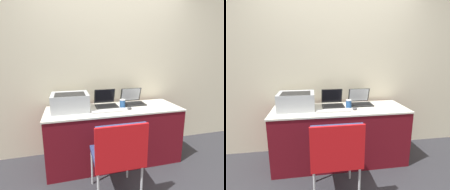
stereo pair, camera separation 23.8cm
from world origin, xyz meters
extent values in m
plane|color=#333338|center=(0.00, 0.00, 0.00)|extent=(14.00, 14.00, 0.00)
cube|color=beige|center=(0.00, 0.73, 1.30)|extent=(8.00, 0.05, 2.60)
cube|color=maroon|center=(0.00, 0.31, 0.38)|extent=(1.82, 0.61, 0.77)
cube|color=silver|center=(0.00, 0.31, 0.78)|extent=(1.84, 0.63, 0.02)
cube|color=#B2B7BC|center=(-0.59, 0.36, 0.90)|extent=(0.47, 0.38, 0.22)
cube|color=black|center=(-0.59, 0.32, 0.99)|extent=(0.38, 0.29, 0.04)
cube|color=black|center=(-0.09, 0.39, 0.80)|extent=(0.31, 0.22, 0.02)
cube|color=black|center=(-0.09, 0.38, 0.81)|extent=(0.27, 0.12, 0.00)
cube|color=black|center=(-0.09, 0.54, 0.91)|extent=(0.31, 0.07, 0.22)
cube|color=black|center=(-0.09, 0.53, 0.91)|extent=(0.27, 0.06, 0.19)
cube|color=black|center=(0.33, 0.41, 0.80)|extent=(0.32, 0.22, 0.02)
cube|color=black|center=(0.33, 0.40, 0.81)|extent=(0.28, 0.12, 0.00)
cube|color=black|center=(0.33, 0.56, 0.91)|extent=(0.32, 0.07, 0.21)
cube|color=silver|center=(0.33, 0.55, 0.91)|extent=(0.29, 0.06, 0.19)
cube|color=silver|center=(-0.11, 0.18, 0.80)|extent=(0.45, 0.12, 0.02)
cylinder|color=#285699|center=(0.12, 0.32, 0.84)|extent=(0.08, 0.08, 0.10)
cylinder|color=white|center=(0.12, 0.32, 0.89)|extent=(0.08, 0.08, 0.01)
ellipsoid|color=#4C4C51|center=(0.18, 0.20, 0.81)|extent=(0.07, 0.04, 0.04)
cube|color=navy|center=(-0.17, -0.32, 0.47)|extent=(0.47, 0.46, 0.04)
cube|color=navy|center=(-0.17, -0.53, 0.70)|extent=(0.47, 0.03, 0.40)
cylinder|color=silver|center=(-0.38, -0.11, 0.23)|extent=(0.02, 0.02, 0.45)
cylinder|color=silver|center=(0.05, -0.11, 0.23)|extent=(0.02, 0.02, 0.45)
cylinder|color=silver|center=(0.05, -0.53, 0.23)|extent=(0.02, 0.02, 0.45)
cube|color=red|center=(-0.17, -0.56, 0.68)|extent=(0.50, 0.02, 0.44)
camera|label=1|loc=(-0.61, -1.91, 1.49)|focal=28.00mm
camera|label=2|loc=(-0.38, -1.96, 1.49)|focal=28.00mm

